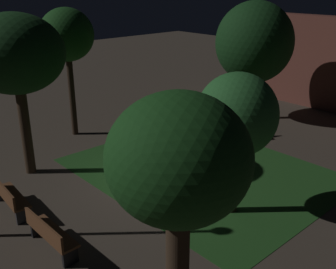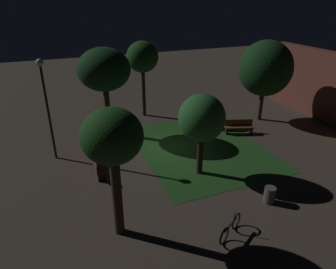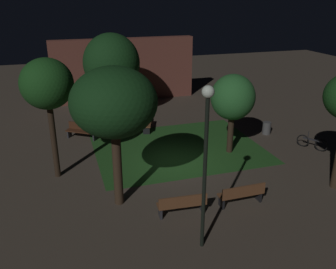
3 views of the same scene
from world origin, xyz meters
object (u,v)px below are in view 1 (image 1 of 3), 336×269
Objects in this scene: tree_back_left at (237,116)px; tree_left_canopy at (179,167)px; tree_right_canopy at (67,36)px; bench_back_row at (49,233)px; bench_path_side at (170,111)px; bench_front_left at (9,196)px; bench_front_right at (238,129)px; tree_lawn_side at (15,55)px; tree_near_wall at (254,43)px.

tree_back_left is 5.39m from tree_left_canopy.
tree_right_canopy reaches higher than tree_back_left.
bench_back_row and bench_path_side have the same top height.
bench_front_left is 6.76m from tree_back_left.
tree_lawn_side is at bearing -111.45° from bench_front_right.
tree_left_canopy reaches higher than bench_front_right.
tree_back_left reaches higher than bench_back_row.
tree_left_canopy reaches higher than bench_path_side.
tree_near_wall reaches higher than tree_left_canopy.
bench_front_right is 4.36m from tree_near_wall.
bench_front_left is 9.26m from bench_path_side.
tree_lawn_side reaches higher than bench_back_row.
tree_near_wall reaches higher than tree_lawn_side.
tree_lawn_side is (0.76, -7.29, 3.56)m from bench_path_side.
bench_front_left is 1.04× the size of bench_path_side.
bench_back_row is 0.97× the size of bench_front_right.
tree_right_canopy is at bearing -179.22° from tree_back_left.
tree_back_left is 0.83× the size of tree_left_canopy.
bench_back_row is 0.33× the size of tree_near_wall.
tree_right_canopy is at bearing -108.91° from bench_path_side.
tree_right_canopy reaches higher than bench_front_left.
bench_front_right is 0.38× the size of tree_left_canopy.
bench_front_left is 12.25m from tree_near_wall.
tree_right_canopy is (-8.51, -0.12, 1.27)m from tree_back_left.
tree_right_canopy is (-3.76, -7.27, 0.56)m from tree_near_wall.
tree_back_left is (7.05, -4.14, 2.40)m from bench_path_side.
tree_back_left reaches higher than bench_front_right.
bench_front_right is at bearing 4.88° from bench_path_side.
bench_path_side is 5.81m from tree_right_canopy.
tree_lawn_side is 1.32× the size of tree_back_left.
bench_front_left and bench_front_right have the same top height.
tree_back_left is 0.74× the size of tree_near_wall.
bench_back_row is at bearing -18.95° from tree_lawn_side.
tree_near_wall is (-2.93, 11.84, 3.11)m from bench_back_row.
bench_back_row is at bearing -80.82° from bench_front_right.
tree_back_left is 0.77× the size of tree_right_canopy.
bench_front_right is (-1.48, 9.15, 0.00)m from bench_back_row.
tree_back_left is at bearing 68.75° from bench_back_row.
tree_lawn_side is (-2.99, -7.61, 3.56)m from bench_front_right.
tree_left_canopy reaches higher than bench_back_row.
bench_front_left is at bearing -72.33° from bench_path_side.
tree_right_canopy is at bearing -138.70° from bench_front_right.
tree_back_left is at bearing 47.83° from bench_front_left.
bench_back_row is at bearing -111.25° from tree_back_left.
bench_front_left is at bearing -36.83° from tree_lawn_side.
bench_back_row is 0.34× the size of tree_lawn_side.
tree_lawn_side is at bearing 170.54° from tree_left_canopy.
bench_front_right is at bearing 41.30° from tree_right_canopy.
tree_right_canopy is 1.08× the size of tree_left_canopy.
bench_path_side is 0.44× the size of tree_back_left.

